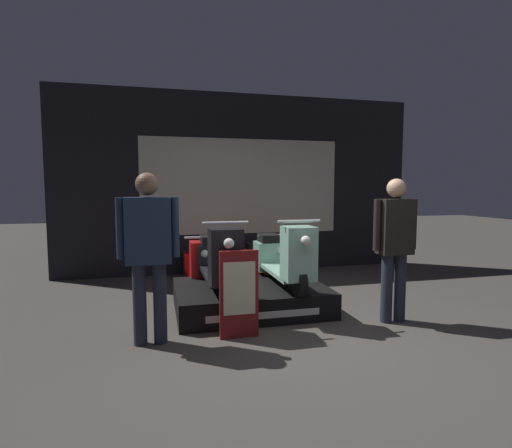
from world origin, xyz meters
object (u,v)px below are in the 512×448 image
object	(u,v)px
scooter_backrow_1	(264,262)
person_left_browsing	(148,244)
scooter_display_left	(217,260)
person_right_browsing	(395,240)
scooter_backrow_0	(199,265)
scooter_display_right	(282,257)
price_sign_board	(239,294)

from	to	relation	value
scooter_backrow_1	person_left_browsing	size ratio (longest dim) A/B	1.02
scooter_display_left	person_right_browsing	size ratio (longest dim) A/B	1.04
scooter_backrow_0	person_right_browsing	size ratio (longest dim) A/B	1.04
scooter_display_right	person_left_browsing	xyz separation A→B (m)	(-1.62, -0.81, 0.34)
person_right_browsing	scooter_display_left	bearing A→B (deg)	156.76
scooter_backrow_0	person_right_browsing	xyz separation A→B (m)	(1.99, -2.10, 0.60)
scooter_backrow_0	scooter_backrow_1	xyz separation A→B (m)	(1.04, 0.00, 0.00)
scooter_display_left	person_right_browsing	bearing A→B (deg)	-23.24
scooter_backrow_0	person_left_browsing	size ratio (longest dim) A/B	1.02
scooter_backrow_0	scooter_backrow_1	distance (m)	1.04
scooter_display_left	scooter_display_right	world-z (taller)	same
person_left_browsing	person_right_browsing	distance (m)	2.68
scooter_backrow_1	price_sign_board	world-z (taller)	price_sign_board
scooter_display_left	scooter_display_right	xyz separation A→B (m)	(0.83, 0.00, 0.00)
person_right_browsing	price_sign_board	world-z (taller)	person_right_browsing
scooter_backrow_0	price_sign_board	distance (m)	2.18
scooter_backrow_1	scooter_display_left	bearing A→B (deg)	-126.13
scooter_display_left	scooter_backrow_1	world-z (taller)	scooter_display_left
scooter_display_right	person_right_browsing	bearing A→B (deg)	-37.33
price_sign_board	scooter_backrow_0	bearing A→B (deg)	94.94
scooter_display_right	price_sign_board	xyz separation A→B (m)	(-0.74, -0.88, -0.20)
scooter_backrow_0	person_left_browsing	distance (m)	2.31
scooter_backrow_1	person_right_browsing	xyz separation A→B (m)	(0.96, -2.10, 0.60)
person_left_browsing	price_sign_board	distance (m)	1.03
person_left_browsing	scooter_backrow_0	bearing A→B (deg)	71.84
scooter_display_right	scooter_backrow_1	size ratio (longest dim) A/B	1.00
person_right_browsing	scooter_backrow_0	bearing A→B (deg)	133.47
scooter_backrow_1	person_right_browsing	world-z (taller)	person_right_browsing
scooter_backrow_1	scooter_backrow_0	bearing A→B (deg)	180.00
scooter_backrow_1	scooter_display_right	bearing A→B (deg)	-95.00
scooter_display_left	scooter_display_right	distance (m)	0.83
scooter_backrow_0	person_right_browsing	distance (m)	2.96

